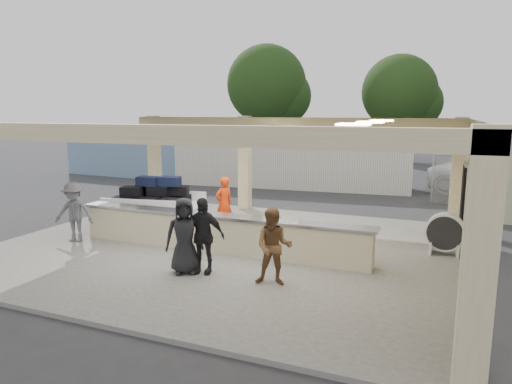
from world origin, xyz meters
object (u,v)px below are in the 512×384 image
at_px(passenger_a, 274,247).
at_px(baggage_handler, 224,204).
at_px(car_white_a, 495,177).
at_px(container_white, 290,162).
at_px(container_blue, 149,153).
at_px(drum_fan, 445,232).
at_px(luggage_cart, 155,200).
at_px(passenger_c, 74,212).
at_px(baggage_counter, 217,233).
at_px(passenger_d, 184,236).
at_px(car_dark, 487,174).
at_px(passenger_b, 202,235).

bearing_deg(passenger_a, baggage_handler, 116.92).
relative_size(car_white_a, container_white, 0.48).
bearing_deg(container_white, container_blue, 172.01).
relative_size(passenger_a, container_white, 0.14).
xyz_separation_m(passenger_a, car_white_a, (5.40, 14.27, -0.13)).
bearing_deg(container_white, drum_fan, -57.53).
height_order(luggage_cart, container_white, container_white).
relative_size(passenger_c, container_blue, 0.16).
height_order(baggage_counter, container_blue, container_blue).
bearing_deg(passenger_d, container_blue, 97.80).
distance_m(luggage_cart, car_white_a, 15.32).
height_order(baggage_counter, passenger_c, passenger_c).
bearing_deg(car_dark, passenger_b, 165.01).
xyz_separation_m(passenger_a, container_white, (-3.88, 13.02, 0.34)).
relative_size(baggage_counter, car_white_a, 1.49).
xyz_separation_m(luggage_cart, car_white_a, (10.50, 11.15, -0.18)).
bearing_deg(container_white, car_white_a, 2.77).
distance_m(passenger_d, car_white_a, 16.20).
bearing_deg(passenger_a, car_dark, 59.93).
bearing_deg(passenger_b, baggage_counter, 96.54).
distance_m(passenger_a, container_blue, 18.47).
xyz_separation_m(baggage_counter, baggage_handler, (-0.74, 1.93, 0.35)).
bearing_deg(car_white_a, luggage_cart, 141.77).
distance_m(luggage_cart, car_dark, 16.92).
relative_size(passenger_a, passenger_d, 0.95).
xyz_separation_m(luggage_cart, drum_fan, (8.43, 0.46, -0.30)).
xyz_separation_m(baggage_counter, car_dark, (7.46, 14.82, 0.07)).
distance_m(passenger_c, container_white, 12.31).
xyz_separation_m(passenger_a, passenger_b, (-1.73, 0.07, 0.05)).
height_order(luggage_cart, passenger_a, passenger_a).
bearing_deg(container_white, luggage_cart, -101.90).
height_order(passenger_b, container_white, container_white).
relative_size(baggage_counter, passenger_b, 4.74).
bearing_deg(container_blue, car_white_a, 5.80).
relative_size(container_white, container_blue, 1.11).
bearing_deg(container_blue, passenger_a, -43.62).
distance_m(baggage_handler, passenger_b, 3.70).
xyz_separation_m(passenger_c, car_dark, (11.57, 15.51, -0.28)).
relative_size(drum_fan, passenger_d, 0.62).
relative_size(luggage_cart, baggage_handler, 1.81).
xyz_separation_m(luggage_cart, container_white, (1.22, 9.90, 0.29)).
relative_size(drum_fan, passenger_a, 0.66).
bearing_deg(passenger_a, container_blue, 120.73).
height_order(passenger_a, passenger_b, passenger_b).
relative_size(car_white_a, car_dark, 1.39).
bearing_deg(passenger_d, baggage_counter, 62.93).
bearing_deg(container_blue, car_dark, 12.80).
distance_m(baggage_handler, car_dark, 15.28).
xyz_separation_m(passenger_c, car_white_a, (11.69, 13.31, -0.15)).
distance_m(baggage_handler, container_blue, 13.87).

